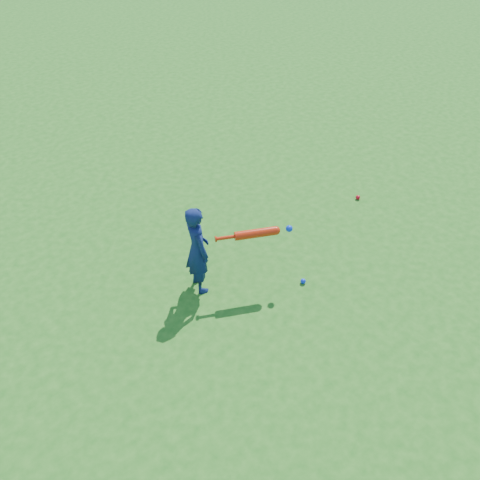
{
  "coord_description": "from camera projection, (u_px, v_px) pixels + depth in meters",
  "views": [
    {
      "loc": [
        -1.8,
        -3.98,
        4.41
      ],
      "look_at": [
        1.25,
        -0.22,
        0.62
      ],
      "focal_mm": 40.0,
      "sensor_mm": 36.0,
      "label": 1
    }
  ],
  "objects": [
    {
      "name": "child",
      "position": [
        197.0,
        250.0,
        6.09
      ],
      "size": [
        0.35,
        0.46,
        1.14
      ],
      "primitive_type": "imported",
      "rotation": [
        0.0,
        0.0,
        1.36
      ],
      "color": "#101C4B",
      "rests_on": "ground"
    },
    {
      "name": "ground_ball_blue",
      "position": [
        303.0,
        281.0,
        6.46
      ],
      "size": [
        0.06,
        0.06,
        0.06
      ],
      "primitive_type": "sphere",
      "color": "#0C2CDA",
      "rests_on": "ground"
    },
    {
      "name": "ground_ball_red",
      "position": [
        358.0,
        197.0,
        7.9
      ],
      "size": [
        0.07,
        0.07,
        0.07
      ],
      "primitive_type": "sphere",
      "color": "red",
      "rests_on": "ground"
    },
    {
      "name": "ground",
      "position": [
        142.0,
        316.0,
        6.05
      ],
      "size": [
        80.0,
        80.0,
        0.0
      ],
      "primitive_type": "plane",
      "color": "#1D6117",
      "rests_on": "ground"
    },
    {
      "name": "bat_swing",
      "position": [
        259.0,
        233.0,
        6.07
      ],
      "size": [
        0.84,
        0.45,
        0.1
      ],
      "rotation": [
        0.0,
        0.0,
        -0.45
      ],
      "color": "red",
      "rests_on": "ground"
    }
  ]
}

